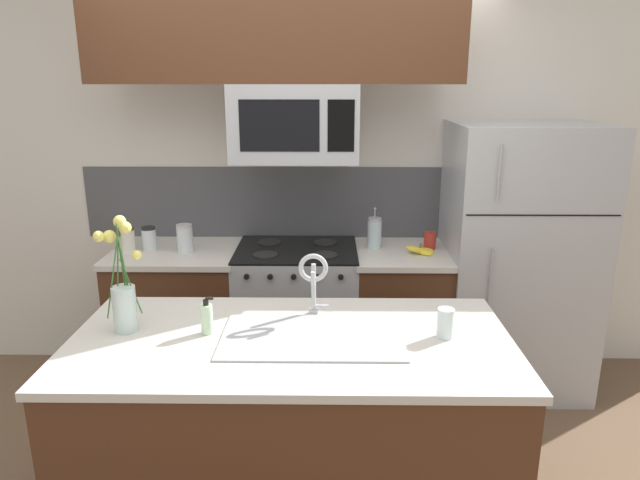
{
  "coord_description": "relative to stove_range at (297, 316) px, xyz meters",
  "views": [
    {
      "loc": [
        0.19,
        -2.53,
        1.96
      ],
      "look_at": [
        0.16,
        0.27,
        1.16
      ],
      "focal_mm": 32.0,
      "sensor_mm": 36.0,
      "label": 1
    }
  ],
  "objects": [
    {
      "name": "back_counter_right",
      "position": [
        0.66,
        0.0,
        -0.01
      ],
      "size": [
        0.6,
        0.65,
        0.91
      ],
      "color": "#4C2B19",
      "rests_on": "ground"
    },
    {
      "name": "kitchen_sink",
      "position": [
        0.13,
        -1.25,
        0.38
      ],
      "size": [
        0.76,
        0.44,
        0.16
      ],
      "color": "#ADAFB5",
      "rests_on": "island_counter"
    },
    {
      "name": "refrigerator",
      "position": [
        1.39,
        0.02,
        0.39
      ],
      "size": [
        0.89,
        0.74,
        1.7
      ],
      "color": "#A8AAAF",
      "rests_on": "ground"
    },
    {
      "name": "island_counter",
      "position": [
        0.04,
        -1.25,
        -0.01
      ],
      "size": [
        1.86,
        0.9,
        0.91
      ],
      "color": "#4C2B19",
      "rests_on": "ground"
    },
    {
      "name": "upper_cabinet_band",
      "position": [
        -0.1,
        -0.05,
        1.76
      ],
      "size": [
        2.1,
        0.34,
        0.6
      ],
      "primitive_type": "cube",
      "color": "#4C2B19"
    },
    {
      "name": "microwave",
      "position": [
        0.0,
        -0.02,
        1.24
      ],
      "size": [
        0.74,
        0.4,
        0.45
      ],
      "color": "#A8AAAF"
    },
    {
      "name": "french_press",
      "position": [
        0.49,
        0.06,
        0.55
      ],
      "size": [
        0.09,
        0.09,
        0.27
      ],
      "color": "silver",
      "rests_on": "back_counter_right"
    },
    {
      "name": "dish_soap_bottle",
      "position": [
        -0.32,
        -1.21,
        0.52
      ],
      "size": [
        0.06,
        0.05,
        0.16
      ],
      "color": "beige",
      "rests_on": "island_counter"
    },
    {
      "name": "banana_bunch",
      "position": [
        0.77,
        -0.06,
        0.47
      ],
      "size": [
        0.19,
        0.12,
        0.08
      ],
      "color": "yellow",
      "rests_on": "back_counter_right"
    },
    {
      "name": "stove_range",
      "position": [
        0.0,
        0.0,
        0.0
      ],
      "size": [
        0.76,
        0.64,
        0.93
      ],
      "color": "#A8AAAF",
      "rests_on": "ground"
    },
    {
      "name": "ground_plane",
      "position": [
        -0.0,
        -0.9,
        -0.46
      ],
      "size": [
        10.0,
        10.0,
        0.0
      ],
      "primitive_type": "plane",
      "color": "brown"
    },
    {
      "name": "storage_jar_tall",
      "position": [
        -1.05,
        -0.02,
        0.52
      ],
      "size": [
        0.08,
        0.08,
        0.15
      ],
      "color": "silver",
      "rests_on": "back_counter_left"
    },
    {
      "name": "rear_partition",
      "position": [
        0.3,
        0.38,
        0.84
      ],
      "size": [
        5.2,
        0.1,
        2.6
      ],
      "primitive_type": "cube",
      "color": "silver",
      "rests_on": "ground"
    },
    {
      "name": "flower_vase",
      "position": [
        -0.67,
        -1.18,
        0.61
      ],
      "size": [
        0.18,
        0.12,
        0.5
      ],
      "color": "silver",
      "rests_on": "island_counter"
    },
    {
      "name": "storage_jar_short",
      "position": [
        -0.69,
        -0.03,
        0.54
      ],
      "size": [
        0.1,
        0.1,
        0.18
      ],
      "color": "silver",
      "rests_on": "back_counter_left"
    },
    {
      "name": "back_counter_left",
      "position": [
        -0.77,
        0.0,
        -0.01
      ],
      "size": [
        0.8,
        0.65,
        0.91
      ],
      "color": "#4C2B19",
      "rests_on": "ground"
    },
    {
      "name": "coffee_tin",
      "position": [
        0.85,
        0.05,
        0.5
      ],
      "size": [
        0.08,
        0.08,
        0.11
      ],
      "primitive_type": "cylinder",
      "color": "#B22D23",
      "rests_on": "back_counter_right"
    },
    {
      "name": "drinking_glass",
      "position": [
        0.69,
        -1.24,
        0.51
      ],
      "size": [
        0.07,
        0.07,
        0.13
      ],
      "color": "silver",
      "rests_on": "island_counter"
    },
    {
      "name": "splash_band",
      "position": [
        -0.0,
        0.32,
        0.69
      ],
      "size": [
        2.87,
        0.01,
        0.48
      ],
      "primitive_type": "cube",
      "color": "#4C4C51",
      "rests_on": "rear_partition"
    },
    {
      "name": "sink_faucet",
      "position": [
        0.13,
        -1.03,
        0.65
      ],
      "size": [
        0.14,
        0.14,
        0.31
      ],
      "color": "#B7BABF",
      "rests_on": "island_counter"
    },
    {
      "name": "storage_jar_medium",
      "position": [
        -0.93,
        0.01,
        0.52
      ],
      "size": [
        0.09,
        0.09,
        0.15
      ],
      "color": "silver",
      "rests_on": "back_counter_left"
    }
  ]
}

